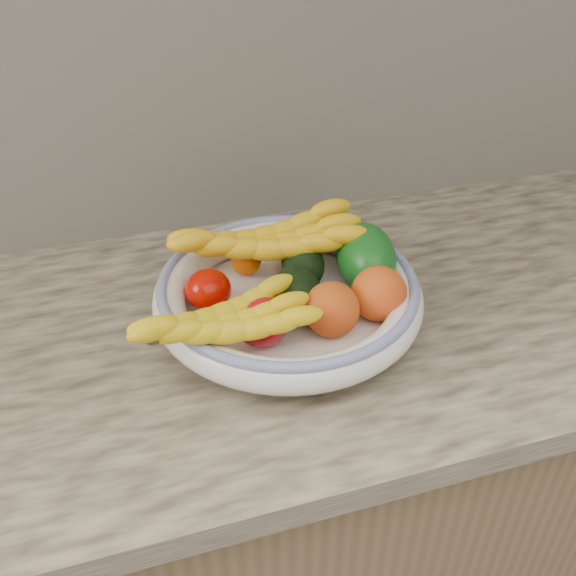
% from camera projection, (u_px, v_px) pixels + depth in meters
% --- Properties ---
extents(kitchen_counter, '(2.44, 0.66, 1.40)m').
position_uv_depth(kitchen_counter, '(284.00, 490.00, 1.23)').
color(kitchen_counter, brown).
rests_on(kitchen_counter, ground).
extents(fruit_bowl, '(0.39, 0.39, 0.08)m').
position_uv_depth(fruit_bowl, '(288.00, 294.00, 0.93)').
color(fruit_bowl, white).
rests_on(fruit_bowl, kitchen_counter).
extents(clementine_back_left, '(0.05, 0.05, 0.04)m').
position_uv_depth(clementine_back_left, '(246.00, 261.00, 0.99)').
color(clementine_back_left, '#FF6505').
rests_on(clementine_back_left, fruit_bowl).
extents(clementine_back_right, '(0.07, 0.07, 0.05)m').
position_uv_depth(clementine_back_right, '(291.00, 246.00, 1.03)').
color(clementine_back_right, '#EA4E04').
rests_on(clementine_back_right, fruit_bowl).
extents(tomato_left, '(0.08, 0.08, 0.06)m').
position_uv_depth(tomato_left, '(208.00, 290.00, 0.91)').
color(tomato_left, '#BB0A00').
rests_on(tomato_left, fruit_bowl).
extents(tomato_near_left, '(0.09, 0.09, 0.07)m').
position_uv_depth(tomato_near_left, '(261.00, 321.00, 0.86)').
color(tomato_near_left, '#B70A14').
rests_on(tomato_near_left, fruit_bowl).
extents(avocado_center, '(0.08, 0.11, 0.07)m').
position_uv_depth(avocado_center, '(298.00, 293.00, 0.91)').
color(avocado_center, black).
rests_on(avocado_center, fruit_bowl).
extents(avocado_right, '(0.08, 0.10, 0.06)m').
position_uv_depth(avocado_right, '(303.00, 263.00, 0.97)').
color(avocado_right, black).
rests_on(avocado_right, fruit_bowl).
extents(green_mango, '(0.12, 0.14, 0.11)m').
position_uv_depth(green_mango, '(366.00, 257.00, 0.96)').
color(green_mango, '#0E4F13').
rests_on(green_mango, fruit_bowl).
extents(peach_front, '(0.10, 0.10, 0.08)m').
position_uv_depth(peach_front, '(332.00, 309.00, 0.87)').
color(peach_front, orange).
rests_on(peach_front, fruit_bowl).
extents(peach_right, '(0.09, 0.09, 0.08)m').
position_uv_depth(peach_right, '(379.00, 294.00, 0.90)').
color(peach_right, orange).
rests_on(peach_right, fruit_bowl).
extents(banana_bunch_back, '(0.31, 0.13, 0.09)m').
position_uv_depth(banana_bunch_back, '(267.00, 245.00, 0.96)').
color(banana_bunch_back, yellow).
rests_on(banana_bunch_back, fruit_bowl).
extents(banana_bunch_front, '(0.27, 0.14, 0.07)m').
position_uv_depth(banana_bunch_front, '(224.00, 326.00, 0.82)').
color(banana_bunch_front, yellow).
rests_on(banana_bunch_front, fruit_bowl).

